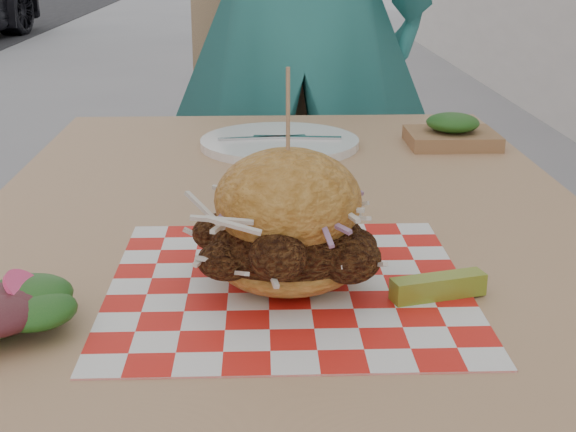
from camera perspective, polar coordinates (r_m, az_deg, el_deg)
name	(u,v)px	position (r m, az deg, el deg)	size (l,w,h in m)	color
diner	(298,3)	(1.97, 0.72, 14.94)	(0.69, 0.45, 1.89)	teal
patio_table	(286,266)	(1.07, -0.12, -3.54)	(0.80, 1.20, 0.75)	tan
patio_chair	(283,158)	(2.07, -0.35, 4.13)	(0.52, 0.52, 0.95)	tan
paper_liner	(288,285)	(0.82, 0.00, -4.92)	(0.36, 0.36, 0.00)	red
sandwich	(288,228)	(0.79, 0.00, -0.84)	(0.19, 0.19, 0.22)	#C38537
pickle_spear	(438,287)	(0.80, 10.63, -4.95)	(0.10, 0.02, 0.02)	olive
side_salad	(5,319)	(0.76, -19.48, -6.91)	(0.14, 0.14, 0.05)	#3F1419
place_setting	(280,143)	(1.37, -0.60, 5.24)	(0.27, 0.27, 0.02)	white
kraft_tray	(452,133)	(1.40, 11.59, 5.84)	(0.15, 0.12, 0.06)	#926842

